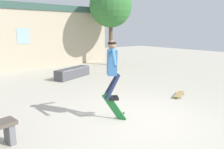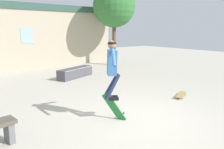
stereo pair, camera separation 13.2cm
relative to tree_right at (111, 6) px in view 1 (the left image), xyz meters
The scene contains 7 objects.
ground_plane 9.97m from the tree_right, 123.03° to the right, with size 40.00×40.00×0.00m, color beige.
building_backdrop 5.69m from the tree_right, 159.14° to the left, with size 12.14×0.52×5.17m.
tree_right is the anchor object (origin of this frame).
skate_ledge 5.72m from the tree_right, 151.41° to the right, with size 2.09×1.30×0.48m.
skater 9.42m from the tree_right, 126.80° to the right, with size 0.64×1.05×1.51m.
skateboard_flipping 9.81m from the tree_right, 126.49° to the right, with size 0.41×0.57×0.82m.
skateboard_resting 8.42m from the tree_right, 108.45° to the right, with size 0.86×0.55×0.08m.
Camera 1 is at (-3.72, -3.87, 2.27)m, focal length 35.00 mm.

